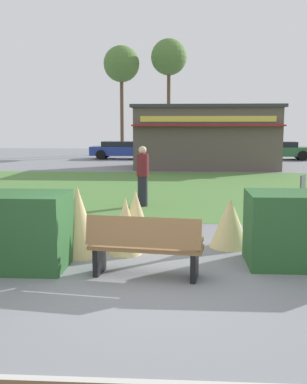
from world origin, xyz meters
TOP-DOWN VIEW (x-y plane):
  - ground_plane at (0.00, 0.00)m, footprint 80.00×80.00m
  - lawn_patch at (0.00, 10.41)m, footprint 36.00×12.00m
  - park_bench at (0.03, 0.50)m, footprint 1.75×0.75m
  - ornamental_grass_behind_left at (-0.29, 2.21)m, footprint 0.69×0.69m
  - ornamental_grass_behind_right at (1.46, 2.38)m, footprint 0.75×0.75m
  - ornamental_grass_behind_center at (-1.22, 1.62)m, footprint 0.73×0.73m
  - ornamental_grass_behind_far at (-0.42, 1.79)m, footprint 0.59×0.59m
  - food_kiosk at (1.78, 19.01)m, footprint 7.65×4.67m
  - cafe_chair_west at (3.83, 7.02)m, footprint 0.60×0.60m
  - person_strolling at (-0.54, 6.73)m, footprint 0.34×0.34m
  - parked_car_west_slot at (-3.60, 25.54)m, footprint 4.26×2.16m
  - parked_car_center_slot at (1.47, 25.54)m, footprint 4.27×2.20m
  - parked_car_east_slot at (7.07, 25.54)m, footprint 4.32×2.29m
  - tree_left_bg at (-4.25, 30.89)m, footprint 2.80×2.80m
  - tree_right_bg at (-0.57, 31.23)m, footprint 2.80×2.80m

SIDE VIEW (x-z plane):
  - ground_plane at x=0.00m, z-range 0.00..0.00m
  - lawn_patch at x=0.00m, z-range 0.00..0.01m
  - ornamental_grass_behind_right at x=1.46m, z-range 0.00..0.94m
  - park_bench at x=0.03m, z-range 0.01..0.96m
  - ornamental_grass_behind_far at x=-0.42m, z-range 0.00..1.02m
  - cafe_chair_west at x=3.83m, z-range 0.08..0.97m
  - ornamental_grass_behind_left at x=-0.29m, z-range 0.00..1.08m
  - ornamental_grass_behind_center at x=-1.22m, z-range 0.00..1.22m
  - parked_car_west_slot at x=-3.60m, z-range 0.04..1.24m
  - parked_car_center_slot at x=1.47m, z-range 0.04..1.24m
  - parked_car_east_slot at x=7.07m, z-range 0.04..1.24m
  - person_strolling at x=-0.54m, z-range 0.02..1.71m
  - food_kiosk at x=1.78m, z-range 0.01..3.31m
  - tree_left_bg at x=-4.25m, z-range 2.73..11.15m
  - tree_right_bg at x=-0.57m, z-range 2.98..11.93m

